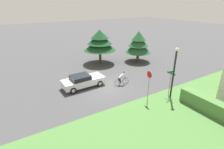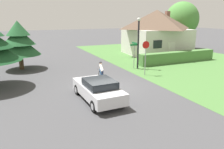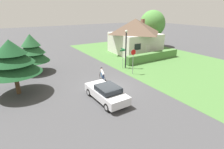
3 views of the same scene
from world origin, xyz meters
The scene contains 11 objects.
ground_plane centered at (0.00, 0.00, 0.00)m, with size 140.00×140.00×0.00m, color #424244.
grass_verge_right centered at (11.64, 4.00, 0.01)m, with size 16.00×36.00×0.01m, color #477538.
cottage_house centered at (11.21, 10.15, 2.94)m, with size 7.81×8.00×5.67m.
hedge_row centered at (10.42, 4.79, 0.60)m, with size 9.39×0.90×1.19m, color #4C7A3D.
sedan_left_lane centered at (-1.40, -2.11, 0.69)m, with size 1.96×4.43×1.36m.
cyclist centered at (0.28, 1.65, 0.71)m, with size 0.44×1.67×1.50m.
stop_sign centered at (4.30, 1.75, 2.03)m, with size 0.66×0.08×2.92m.
street_lamp centered at (4.93, 4.04, 2.83)m, with size 0.32×0.32×4.85m.
street_name_sign centered at (4.59, 4.17, 1.77)m, with size 0.90×0.90×2.54m.
conifer_tall_far centered at (-5.25, 8.35, 2.72)m, with size 3.77×3.77×4.52m.
deciduous_tree_right centered at (17.53, 12.71, 4.43)m, with size 4.87×4.87×6.99m.
Camera 2 is at (-5.65, -13.63, 4.90)m, focal length 35.00 mm.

